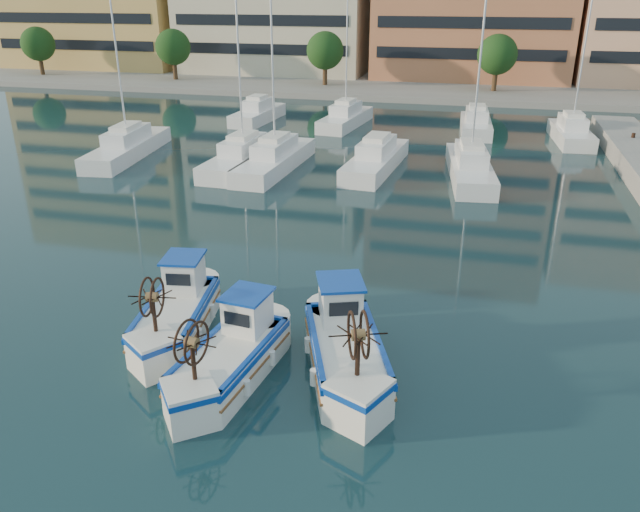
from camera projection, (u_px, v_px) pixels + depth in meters
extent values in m
plane|color=#17363B|center=(339.00, 372.00, 17.99)|extent=(300.00, 300.00, 0.00)
cube|color=gray|center=(461.00, 77.00, 77.49)|extent=(180.00, 40.00, 0.60)
cylinder|color=#3F2B19|center=(42.00, 67.00, 76.65)|extent=(0.50, 0.50, 3.00)
sphere|color=#1E4719|center=(38.00, 44.00, 75.60)|extent=(4.00, 4.00, 4.00)
cylinder|color=#3F2B19|center=(175.00, 71.00, 72.46)|extent=(0.50, 0.50, 3.00)
sphere|color=#1E4719|center=(173.00, 47.00, 71.40)|extent=(4.00, 4.00, 4.00)
cylinder|color=#3F2B19|center=(325.00, 76.00, 68.27)|extent=(0.50, 0.50, 3.00)
sphere|color=#1E4719|center=(325.00, 51.00, 67.21)|extent=(4.00, 4.00, 4.00)
cylinder|color=#3F2B19|center=(494.00, 82.00, 64.07)|extent=(0.50, 0.50, 3.00)
sphere|color=#1E4719|center=(497.00, 54.00, 63.01)|extent=(4.00, 4.00, 4.00)
cube|color=white|center=(128.00, 149.00, 41.19)|extent=(3.48, 10.30, 1.00)
cylinder|color=silver|center=(118.00, 63.00, 39.03)|extent=(0.12, 0.12, 11.00)
cube|color=white|center=(244.00, 159.00, 38.66)|extent=(2.53, 9.15, 1.00)
cylinder|color=silver|center=(239.00, 68.00, 36.50)|extent=(0.12, 0.12, 11.00)
cube|color=white|center=(275.00, 162.00, 38.19)|extent=(2.51, 9.59, 1.00)
cylinder|color=silver|center=(273.00, 69.00, 36.03)|extent=(0.12, 0.12, 11.00)
cube|color=white|center=(376.00, 162.00, 38.17)|extent=(2.86, 9.22, 1.00)
cube|color=white|center=(470.00, 170.00, 36.46)|extent=(3.37, 9.55, 1.00)
cylinder|color=silver|center=(479.00, 72.00, 34.30)|extent=(0.12, 0.12, 11.00)
cube|color=white|center=(258.00, 115.00, 52.33)|extent=(2.60, 7.50, 1.00)
cube|color=white|center=(346.00, 120.00, 50.47)|extent=(3.06, 8.39, 1.00)
cylinder|color=silver|center=(347.00, 49.00, 48.31)|extent=(0.12, 0.12, 11.00)
cube|color=white|center=(476.00, 126.00, 48.11)|extent=(2.65, 7.38, 1.00)
cube|color=white|center=(571.00, 135.00, 45.20)|extent=(2.77, 7.54, 1.00)
cylinder|color=silver|center=(583.00, 56.00, 43.04)|extent=(0.12, 0.12, 11.00)
cube|color=white|center=(177.00, 320.00, 19.79)|extent=(2.45, 4.39, 1.04)
cube|color=#0C3AA2|center=(175.00, 309.00, 19.63)|extent=(2.52, 4.52, 0.16)
cube|color=blue|center=(176.00, 311.00, 19.66)|extent=(1.99, 3.92, 0.06)
cube|color=white|center=(184.00, 274.00, 20.46)|extent=(1.29, 1.45, 1.09)
cube|color=#0C3AA2|center=(183.00, 257.00, 20.22)|extent=(1.46, 1.62, 0.08)
cylinder|color=#331E14|center=(154.00, 316.00, 17.73)|extent=(0.12, 0.12, 1.15)
cylinder|color=brown|center=(152.00, 297.00, 17.49)|extent=(0.36, 0.33, 0.28)
torus|color=#331E14|center=(147.00, 297.00, 17.50)|extent=(0.26, 1.15, 1.16)
torus|color=#331E14|center=(157.00, 297.00, 17.47)|extent=(0.26, 1.15, 1.16)
cube|color=white|center=(230.00, 364.00, 17.47)|extent=(2.21, 4.27, 1.02)
cube|color=#0C3AA2|center=(229.00, 352.00, 17.32)|extent=(2.27, 4.40, 0.16)
cube|color=blue|center=(229.00, 354.00, 17.34)|extent=(1.78, 3.82, 0.06)
cube|color=white|center=(248.00, 312.00, 18.06)|extent=(1.21, 1.38, 1.07)
cube|color=#0C3AA2|center=(247.00, 294.00, 17.83)|extent=(1.37, 1.54, 0.08)
cylinder|color=#331E14|center=(194.00, 363.00, 15.54)|extent=(0.12, 0.12, 1.13)
cylinder|color=brown|center=(192.00, 342.00, 15.30)|extent=(0.34, 0.31, 0.27)
torus|color=#331E14|center=(187.00, 341.00, 15.35)|extent=(0.20, 1.14, 1.14)
torus|color=#331E14|center=(197.00, 343.00, 15.25)|extent=(0.20, 1.14, 1.14)
cube|color=white|center=(346.00, 357.00, 17.73)|extent=(3.34, 4.80, 1.10)
cube|color=#0C3AA2|center=(346.00, 344.00, 17.57)|extent=(3.44, 4.95, 0.17)
cube|color=blue|center=(346.00, 346.00, 17.59)|extent=(2.79, 4.24, 0.06)
cube|color=white|center=(340.00, 301.00, 18.44)|extent=(1.57, 1.69, 1.16)
cube|color=#0C3AA2|center=(341.00, 282.00, 18.20)|extent=(1.77, 1.89, 0.08)
cylinder|color=#331E14|center=(358.00, 358.00, 15.54)|extent=(0.13, 0.13, 1.22)
cylinder|color=brown|center=(358.00, 335.00, 15.29)|extent=(0.42, 0.39, 0.29)
torus|color=#331E14|center=(352.00, 335.00, 15.27)|extent=(0.51, 1.18, 1.23)
torus|color=#331E14|center=(365.00, 335.00, 15.30)|extent=(0.51, 1.18, 1.23)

